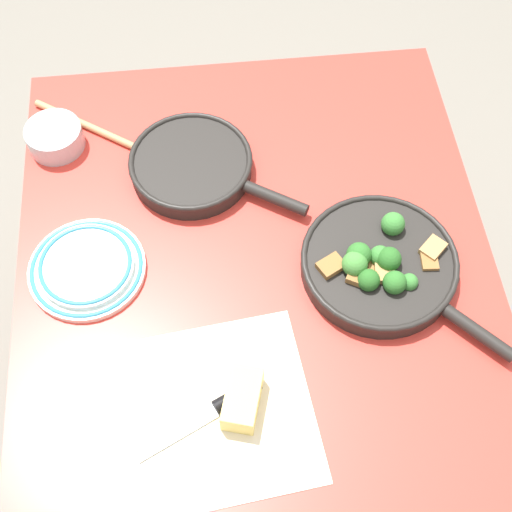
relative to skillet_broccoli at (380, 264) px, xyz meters
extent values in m
plane|color=slate|center=(-0.05, -0.22, -0.80)|extent=(14.00, 14.00, 0.00)
cube|color=red|center=(-0.05, -0.22, -0.04)|extent=(1.05, 0.89, 0.03)
cylinder|color=#BCBCC1|center=(-0.51, -0.61, -0.43)|extent=(0.05, 0.05, 0.74)
cylinder|color=#BCBCC1|center=(-0.51, 0.16, -0.43)|extent=(0.05, 0.05, 0.74)
cylinder|color=black|center=(0.00, 0.00, -0.01)|extent=(0.29, 0.29, 0.04)
torus|color=black|center=(0.00, 0.00, 0.01)|extent=(0.29, 0.29, 0.01)
cylinder|color=black|center=(0.15, 0.14, 0.00)|extent=(0.12, 0.11, 0.02)
cylinder|color=#2C6823|center=(-0.01, 0.00, -0.01)|extent=(0.01, 0.01, 0.02)
sphere|color=#387A33|center=(-0.01, 0.00, 0.02)|extent=(0.04, 0.04, 0.04)
cylinder|color=#2C6823|center=(0.05, 0.04, -0.01)|extent=(0.01, 0.01, 0.02)
sphere|color=#387A33|center=(0.05, 0.04, 0.01)|extent=(0.03, 0.03, 0.03)
cylinder|color=#2C6823|center=(-0.07, 0.03, 0.00)|extent=(0.02, 0.02, 0.02)
sphere|color=#387A33|center=(-0.07, 0.03, 0.02)|extent=(0.04, 0.04, 0.04)
cylinder|color=#245B1C|center=(-0.01, -0.04, 0.00)|extent=(0.02, 0.02, 0.03)
sphere|color=#2D6B28|center=(-0.01, -0.04, 0.03)|extent=(0.05, 0.05, 0.05)
cylinder|color=#357027|center=(0.01, -0.05, 0.00)|extent=(0.02, 0.02, 0.03)
sphere|color=#428438|center=(0.01, -0.05, 0.03)|extent=(0.05, 0.05, 0.05)
cylinder|color=#205218|center=(0.00, 0.01, 0.00)|extent=(0.02, 0.02, 0.02)
sphere|color=#286023|center=(0.00, 0.01, 0.02)|extent=(0.05, 0.05, 0.05)
cylinder|color=#245B1C|center=(0.05, 0.01, 0.00)|extent=(0.01, 0.01, 0.02)
sphere|color=#2D6B28|center=(0.05, 0.01, 0.02)|extent=(0.04, 0.04, 0.04)
cylinder|color=#205218|center=(0.04, -0.03, 0.00)|extent=(0.01, 0.01, 0.02)
sphere|color=#286023|center=(0.04, -0.03, 0.02)|extent=(0.04, 0.04, 0.04)
cube|color=olive|center=(0.03, -0.04, 0.00)|extent=(0.05, 0.06, 0.04)
cube|color=#9E703D|center=(0.01, -0.01, 0.00)|extent=(0.04, 0.03, 0.03)
cube|color=#AD7F4C|center=(0.02, 0.00, 0.00)|extent=(0.05, 0.04, 0.04)
cube|color=olive|center=(0.00, -0.09, 0.00)|extent=(0.05, 0.06, 0.04)
cube|color=#AD7F4C|center=(-0.02, 0.10, 0.00)|extent=(0.06, 0.06, 0.04)
cube|color=olive|center=(0.01, 0.09, 0.00)|extent=(0.04, 0.03, 0.03)
cylinder|color=black|center=(-0.27, -0.33, -0.01)|extent=(0.24, 0.24, 0.04)
torus|color=black|center=(-0.27, -0.33, 0.01)|extent=(0.25, 0.25, 0.01)
cylinder|color=black|center=(-0.17, -0.17, 0.00)|extent=(0.09, 0.13, 0.02)
cylinder|color=#DBC156|center=(-0.27, -0.33, -0.01)|extent=(0.20, 0.20, 0.02)
cylinder|color=tan|center=(-0.38, -0.51, -0.02)|extent=(0.21, 0.30, 0.02)
ellipsoid|color=tan|center=(-0.27, -0.34, -0.02)|extent=(0.07, 0.08, 0.02)
cube|color=beige|center=(0.23, -0.31, -0.03)|extent=(0.34, 0.34, 0.00)
cube|color=silver|center=(0.27, -0.39, -0.02)|extent=(0.09, 0.14, 0.01)
cylinder|color=black|center=(0.22, -0.28, -0.01)|extent=(0.06, 0.09, 0.02)
cube|color=#EACC66|center=(0.23, -0.28, 0.00)|extent=(0.11, 0.08, 0.05)
cylinder|color=silver|center=(-0.06, -0.54, -0.02)|extent=(0.22, 0.22, 0.01)
torus|color=teal|center=(-0.06, -0.54, -0.01)|extent=(0.21, 0.21, 0.01)
cylinder|color=silver|center=(-0.06, -0.54, -0.01)|extent=(0.18, 0.18, 0.01)
torus|color=teal|center=(-0.06, -0.54, 0.00)|extent=(0.17, 0.17, 0.01)
cylinder|color=#B7B7BC|center=(-0.37, -0.60, 0.00)|extent=(0.12, 0.12, 0.05)
camera|label=1|loc=(0.63, -0.30, 1.12)|focal=50.00mm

